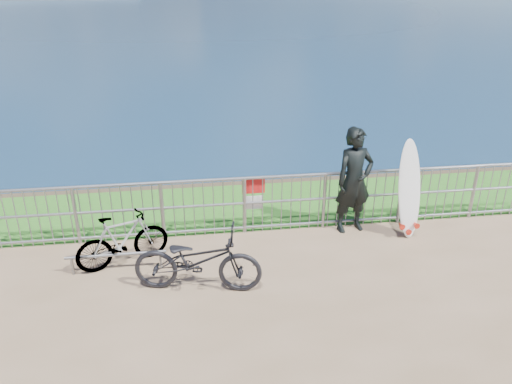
{
  "coord_description": "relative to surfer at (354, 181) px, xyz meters",
  "views": [
    {
      "loc": [
        -1.42,
        -6.59,
        4.57
      ],
      "look_at": [
        -0.35,
        1.2,
        1.0
      ],
      "focal_mm": 35.0,
      "sensor_mm": 36.0,
      "label": 1
    }
  ],
  "objects": [
    {
      "name": "surfboard",
      "position": [
        0.94,
        -0.32,
        -0.16
      ],
      "size": [
        0.56,
        0.52,
        1.83
      ],
      "color": "silver",
      "rests_on": "ground"
    },
    {
      "name": "bike_rack",
      "position": [
        -4.22,
        -0.87,
        -0.72
      ],
      "size": [
        1.6,
        0.05,
        0.34
      ],
      "color": "gray",
      "rests_on": "ground"
    },
    {
      "name": "surfer",
      "position": [
        0.0,
        0.0,
        0.0
      ],
      "size": [
        0.81,
        0.62,
        2.0
      ],
      "primitive_type": "imported",
      "rotation": [
        0.0,
        0.0,
        0.21
      ],
      "color": "black",
      "rests_on": "ground"
    },
    {
      "name": "railing",
      "position": [
        -1.49,
        0.15,
        -0.42
      ],
      "size": [
        10.06,
        0.1,
        1.13
      ],
      "color": "gray",
      "rests_on": "ground"
    },
    {
      "name": "seascape",
      "position": [
        -45.25,
        146.04,
        -5.03
      ],
      "size": [
        260.0,
        260.0,
        5.0
      ],
      "color": "brown",
      "rests_on": "ground"
    },
    {
      "name": "grass_strip",
      "position": [
        -1.5,
        1.25,
        -0.99
      ],
      "size": [
        120.0,
        120.0,
        0.0
      ],
      "primitive_type": "plane",
      "color": "#26681C",
      "rests_on": "ground"
    },
    {
      "name": "bicycle_far",
      "position": [
        -4.12,
        -0.67,
        -0.53
      ],
      "size": [
        1.6,
        0.98,
        0.93
      ],
      "primitive_type": "imported",
      "rotation": [
        0.0,
        0.0,
        1.95
      ],
      "color": "black",
      "rests_on": "ground"
    },
    {
      "name": "bicycle_near",
      "position": [
        -2.92,
        -1.54,
        -0.49
      ],
      "size": [
        2.05,
        1.04,
        1.03
      ],
      "primitive_type": "imported",
      "rotation": [
        0.0,
        0.0,
        1.38
      ],
      "color": "black",
      "rests_on": "ground"
    }
  ]
}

